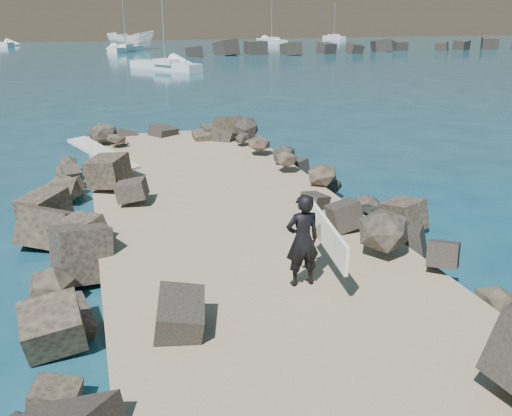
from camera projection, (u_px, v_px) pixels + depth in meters
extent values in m
plane|color=#0F384C|center=(243.00, 259.00, 12.36)|extent=(800.00, 800.00, 0.00)
cube|color=#8C7759|center=(272.00, 287.00, 10.45)|extent=(6.00, 26.00, 0.60)
cube|color=black|center=(107.00, 286.00, 10.05)|extent=(2.60, 22.00, 1.00)
cube|color=black|center=(399.00, 249.00, 11.62)|extent=(2.60, 22.00, 1.00)
cube|color=black|center=(396.00, 47.00, 71.33)|extent=(52.00, 4.00, 1.20)
cube|color=silver|center=(103.00, 158.00, 16.50)|extent=(1.98, 2.44, 0.08)
imported|color=white|center=(131.00, 40.00, 74.52)|extent=(6.57, 3.81, 2.39)
imported|color=black|center=(302.00, 240.00, 9.64)|extent=(0.60, 0.40, 1.64)
cube|color=white|center=(327.00, 235.00, 9.74)|extent=(0.25, 2.03, 0.64)
cube|color=silver|center=(126.00, 50.00, 71.13)|extent=(4.80, 5.79, 0.80)
cylinder|color=gray|center=(124.00, 18.00, 69.88)|extent=(0.12, 0.12, 6.83)
cube|color=silver|center=(126.00, 46.00, 70.42)|extent=(1.83, 1.99, 0.44)
cube|color=silver|center=(165.00, 67.00, 50.35)|extent=(5.68, 7.24, 0.80)
cylinder|color=gray|center=(163.00, 12.00, 48.85)|extent=(0.12, 0.12, 8.38)
cube|color=silver|center=(166.00, 62.00, 49.50)|extent=(2.21, 2.45, 0.44)
cube|color=silver|center=(271.00, 42.00, 87.83)|extent=(2.85, 7.37, 0.80)
cylinder|color=gray|center=(272.00, 12.00, 86.41)|extent=(0.12, 0.12, 7.93)
cube|color=silver|center=(273.00, 39.00, 86.90)|extent=(1.50, 2.19, 0.44)
cube|color=silver|center=(334.00, 38.00, 97.54)|extent=(2.37, 5.01, 0.80)
cylinder|color=gray|center=(335.00, 20.00, 96.54)|extent=(0.12, 0.12, 5.39)
cube|color=silver|center=(335.00, 36.00, 96.87)|extent=(1.13, 1.53, 0.44)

